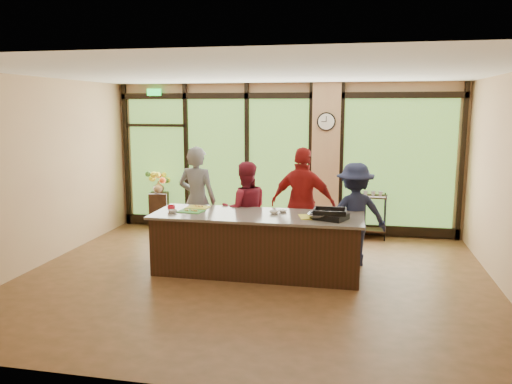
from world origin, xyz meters
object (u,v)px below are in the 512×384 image
at_px(roasting_pan, 330,216).
at_px(cook_left, 197,200).
at_px(island_base, 257,245).
at_px(flower_stand, 159,210).
at_px(bar_cart, 369,210).
at_px(cook_right, 354,214).

bearing_deg(roasting_pan, cook_left, -179.12).
bearing_deg(island_base, flower_stand, 136.80).
height_order(island_base, bar_cart, bar_cart).
bearing_deg(flower_stand, bar_cart, -12.48).
height_order(cook_left, bar_cart, cook_left).
relative_size(island_base, cook_right, 1.87).
bearing_deg(roasting_pan, flower_stand, 168.12).
xyz_separation_m(island_base, bar_cart, (1.71, 2.45, 0.12)).
height_order(cook_left, roasting_pan, cook_left).
distance_m(cook_right, flower_stand, 4.44).
bearing_deg(cook_left, cook_right, -175.25).
bearing_deg(bar_cart, cook_left, -146.62).
bearing_deg(roasting_pan, bar_cart, 99.53).
height_order(cook_right, flower_stand, cook_right).
height_order(island_base, flower_stand, island_base).
height_order(island_base, cook_left, cook_left).
xyz_separation_m(cook_left, cook_right, (2.67, -0.10, -0.11)).
bearing_deg(flower_stand, cook_left, -62.17).
bearing_deg(bar_cart, cook_right, -94.35).
distance_m(cook_left, flower_stand, 2.22).
distance_m(island_base, roasting_pan, 1.23).
bearing_deg(flower_stand, island_base, -55.67).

